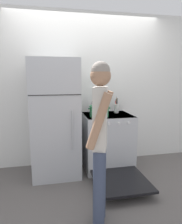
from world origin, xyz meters
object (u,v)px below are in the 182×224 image
at_px(stove_range, 108,142).
at_px(utensil_jar, 116,108).
at_px(dutch_oven_pot, 99,111).
at_px(tea_kettle, 96,109).
at_px(refrigerator, 55,118).
at_px(person, 100,136).

distance_m(stove_range, utensil_jar, 0.60).
distance_m(dutch_oven_pot, tea_kettle, 0.26).
xyz_separation_m(refrigerator, person, (0.39, -1.19, 0.06)).
distance_m(refrigerator, tea_kettle, 0.70).
relative_size(refrigerator, stove_range, 1.29).
xyz_separation_m(tea_kettle, person, (-0.28, -1.34, -0.04)).
bearing_deg(person, dutch_oven_pot, 6.09).
xyz_separation_m(refrigerator, tea_kettle, (0.67, 0.15, 0.10)).
xyz_separation_m(tea_kettle, utensil_jar, (0.35, 0.01, 0.01)).
relative_size(refrigerator, dutch_oven_pot, 5.13).
height_order(tea_kettle, person, person).
xyz_separation_m(stove_range, person, (-0.44, -1.17, 0.49)).
height_order(utensil_jar, person, person).
xyz_separation_m(dutch_oven_pot, tea_kettle, (0.01, 0.26, -0.01)).
height_order(refrigerator, person, refrigerator).
height_order(dutch_oven_pot, utensil_jar, utensil_jar).
height_order(refrigerator, utensil_jar, refrigerator).
bearing_deg(dutch_oven_pot, person, -103.75).
distance_m(dutch_oven_pot, utensil_jar, 0.45).
bearing_deg(utensil_jar, refrigerator, -171.34).
bearing_deg(utensil_jar, dutch_oven_pot, -144.31).
distance_m(dutch_oven_pot, person, 1.12).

